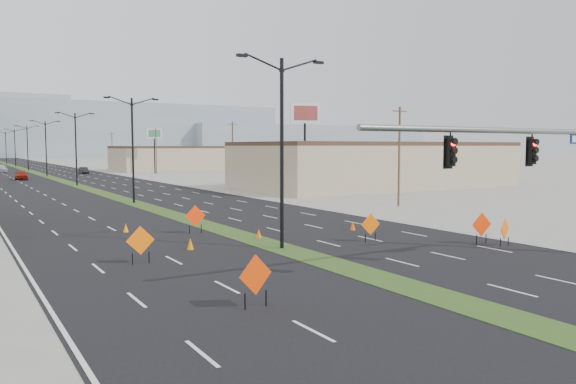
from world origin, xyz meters
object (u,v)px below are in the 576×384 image
streetlight_3 (46,146)px  cone_0 (190,244)px  streetlight_4 (28,146)px  car_left (21,175)px  car_far (1,168)px  construction_sign_1 (140,242)px  pole_sign_east_far (154,137)px  cone_1 (259,234)px  construction_sign_5 (482,225)px  cone_2 (353,226)px  car_mid (84,170)px  construction_sign_3 (371,225)px  construction_sign_0 (256,277)px  streetlight_2 (76,146)px  construction_sign_2 (195,217)px  construction_sign_4 (505,230)px  cone_3 (126,228)px  streetlight_1 (133,147)px  signal_mast (557,161)px  streetlight_6 (6,146)px  streetlight_5 (15,146)px  streetlight_0 (282,147)px  pole_sign_east_near (305,120)px

streetlight_3 → cone_0: (-4.28, -81.74, -5.11)m
streetlight_4 → car_left: streetlight_4 is taller
car_far → construction_sign_1: construction_sign_1 is taller
streetlight_3 → pole_sign_east_far: size_ratio=1.11×
streetlight_3 → cone_1: size_ratio=17.03×
construction_sign_5 → cone_2: (-2.98, 7.81, -0.74)m
car_mid → car_left: bearing=-128.2°
construction_sign_3 → construction_sign_0: bearing=-138.1°
car_far → cone_0: bearing=-90.9°
streetlight_2 → construction_sign_2: size_ratio=5.60×
construction_sign_4 → construction_sign_0: bearing=173.5°
cone_1 → cone_2: cone_2 is taller
cone_2 → cone_3: 14.52m
streetlight_1 → streetlight_4: bearing=90.0°
cone_1 → car_mid: bearing=85.3°
streetlight_3 → car_mid: 11.21m
signal_mast → construction_sign_1: (-16.12, 10.04, -3.74)m
car_left → construction_sign_3: 76.32m
streetlight_4 → streetlight_6: same height
streetlight_6 → cone_1: size_ratio=17.03×
streetlight_4 → streetlight_5: (0.00, 28.00, 0.00)m
construction_sign_5 → pole_sign_east_far: bearing=90.8°
streetlight_3 → construction_sign_5: size_ratio=5.63×
streetlight_0 → streetlight_5: bearing=90.0°
cone_1 → signal_mast: bearing=-59.5°
signal_mast → construction_sign_0: bearing=176.1°
streetlight_3 → car_far: size_ratio=1.91×
streetlight_1 → construction_sign_5: streetlight_1 is taller
streetlight_1 → streetlight_4: (0.00, 84.00, 0.00)m
signal_mast → streetlight_1: streetlight_1 is taller
streetlight_3 → construction_sign_4: streetlight_3 is taller
construction_sign_3 → streetlight_1: bearing=107.4°
streetlight_2 → construction_sign_0: (-6.32, -65.00, -4.33)m
streetlight_2 → car_mid: 35.78m
construction_sign_2 → construction_sign_3: size_ratio=1.09×
streetlight_5 → cone_2: bearing=-86.9°
streetlight_2 → streetlight_5: (0.00, 84.00, 0.00)m
streetlight_5 → car_far: size_ratio=1.91×
streetlight_0 → pole_sign_east_far: 88.16m
streetlight_6 → cone_2: size_ratio=16.37×
car_mid → cone_3: car_mid is taller
construction_sign_5 → pole_sign_east_far: 91.01m
streetlight_2 → construction_sign_5: (10.27, -60.50, -4.37)m
streetlight_6 → pole_sign_east_near: 142.96m
streetlight_5 → cone_0: 137.90m
signal_mast → car_far: size_ratio=3.11×
streetlight_1 → construction_sign_3: size_ratio=6.11×
construction_sign_3 → streetlight_5: bearing=99.0°
construction_sign_1 → pole_sign_east_near: size_ratio=0.18×
construction_sign_1 → cone_1: construction_sign_1 is taller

